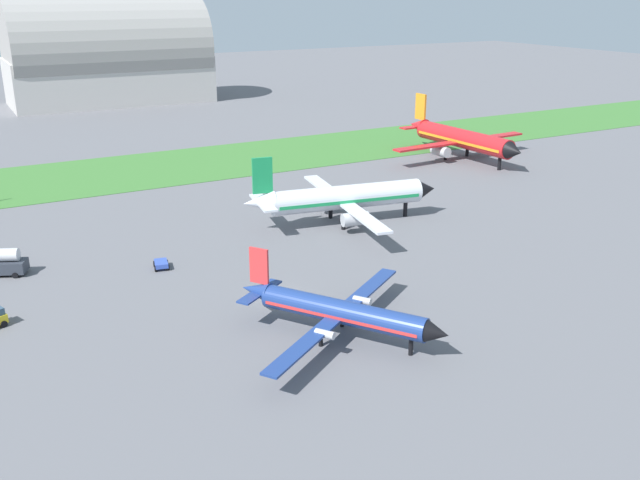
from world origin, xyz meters
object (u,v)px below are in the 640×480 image
(airplane_foreground_turboprop, at_px, (339,311))
(airplane_parked_jet_far, at_px, (461,139))
(baggage_cart_midfield, at_px, (161,264))
(airplane_midfield_jet, at_px, (343,198))

(airplane_foreground_turboprop, xyz_separation_m, airplane_parked_jet_far, (59.66, 54.45, 1.27))
(airplane_foreground_turboprop, xyz_separation_m, baggage_cart_midfield, (-9.84, 25.94, -2.26))
(airplane_foreground_turboprop, relative_size, baggage_cart_midfield, 8.37)
(airplane_midfield_jet, height_order, airplane_parked_jet_far, airplane_parked_jet_far)
(baggage_cart_midfield, bearing_deg, airplane_parked_jet_far, -56.57)
(airplane_midfield_jet, distance_m, airplane_parked_jet_far, 47.63)
(baggage_cart_midfield, bearing_deg, airplane_foreground_turboprop, -148.10)
(airplane_foreground_turboprop, bearing_deg, airplane_midfield_jet, 115.14)
(airplane_foreground_turboprop, relative_size, airplane_parked_jet_far, 0.69)
(airplane_foreground_turboprop, relative_size, airplane_midfield_jet, 0.75)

